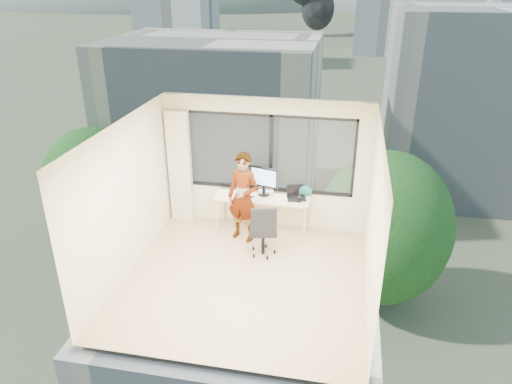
% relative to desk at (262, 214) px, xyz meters
% --- Properties ---
extents(floor, '(4.00, 4.00, 0.01)m').
position_rel_desk_xyz_m(floor, '(0.00, -1.66, -0.38)').
color(floor, tan).
rests_on(floor, ground).
extents(ceiling, '(4.00, 4.00, 0.01)m').
position_rel_desk_xyz_m(ceiling, '(0.00, -1.66, 2.23)').
color(ceiling, white).
rests_on(ceiling, ground).
extents(wall_front, '(4.00, 0.01, 2.60)m').
position_rel_desk_xyz_m(wall_front, '(0.00, -3.66, 0.93)').
color(wall_front, beige).
rests_on(wall_front, ground).
extents(wall_left, '(0.01, 4.00, 2.60)m').
position_rel_desk_xyz_m(wall_left, '(-2.00, -1.66, 0.93)').
color(wall_left, beige).
rests_on(wall_left, ground).
extents(wall_right, '(0.01, 4.00, 2.60)m').
position_rel_desk_xyz_m(wall_right, '(2.00, -1.66, 0.93)').
color(wall_right, beige).
rests_on(wall_right, ground).
extents(window_wall, '(3.30, 0.16, 1.55)m').
position_rel_desk_xyz_m(window_wall, '(0.05, 0.34, 1.15)').
color(window_wall, black).
rests_on(window_wall, ground).
extents(curtain, '(0.45, 0.14, 2.30)m').
position_rel_desk_xyz_m(curtain, '(-1.72, 0.22, 0.77)').
color(curtain, beige).
rests_on(curtain, floor).
extents(desk, '(1.80, 0.60, 0.75)m').
position_rel_desk_xyz_m(desk, '(0.00, 0.00, 0.00)').
color(desk, '#D3B18D').
rests_on(desk, floor).
extents(chair, '(0.64, 0.64, 1.05)m').
position_rel_desk_xyz_m(chair, '(0.16, -0.83, 0.15)').
color(chair, black).
rests_on(chair, floor).
extents(person, '(0.73, 0.59, 1.74)m').
position_rel_desk_xyz_m(person, '(-0.30, -0.35, 0.49)').
color(person, '#2D2D33').
rests_on(person, floor).
extents(monitor, '(0.59, 0.27, 0.58)m').
position_rel_desk_xyz_m(monitor, '(0.01, 0.09, 0.66)').
color(monitor, black).
rests_on(monitor, desk).
extents(game_console, '(0.33, 0.29, 0.07)m').
position_rel_desk_xyz_m(game_console, '(0.03, 0.22, 0.41)').
color(game_console, white).
rests_on(game_console, desk).
extents(laptop, '(0.43, 0.45, 0.23)m').
position_rel_desk_xyz_m(laptop, '(0.65, 0.02, 0.49)').
color(laptop, black).
rests_on(laptop, desk).
extents(cellphone, '(0.12, 0.06, 0.01)m').
position_rel_desk_xyz_m(cellphone, '(-0.21, -0.06, 0.38)').
color(cellphone, black).
rests_on(cellphone, desk).
extents(pen_cup, '(0.10, 0.10, 0.10)m').
position_rel_desk_xyz_m(pen_cup, '(0.72, -0.09, 0.43)').
color(pen_cup, black).
rests_on(pen_cup, desk).
extents(handbag, '(0.32, 0.23, 0.22)m').
position_rel_desk_xyz_m(handbag, '(0.80, 0.20, 0.49)').
color(handbag, '#0C4947').
rests_on(handbag, desk).
extents(exterior_ground, '(400.00, 400.00, 0.04)m').
position_rel_desk_xyz_m(exterior_ground, '(0.00, 118.34, -14.38)').
color(exterior_ground, '#515B3D').
rests_on(exterior_ground, ground).
extents(near_bldg_a, '(16.00, 12.00, 14.00)m').
position_rel_desk_xyz_m(near_bldg_a, '(-9.00, 28.34, -7.38)').
color(near_bldg_a, beige).
rests_on(near_bldg_a, exterior_ground).
extents(near_bldg_b, '(14.00, 13.00, 16.00)m').
position_rel_desk_xyz_m(near_bldg_b, '(12.00, 36.34, -6.38)').
color(near_bldg_b, silver).
rests_on(near_bldg_b, exterior_ground).
extents(hill_a, '(288.00, 216.00, 90.00)m').
position_rel_desk_xyz_m(hill_a, '(-120.00, 318.34, -14.38)').
color(hill_a, slate).
rests_on(hill_a, exterior_ground).
extents(tree_a, '(7.00, 7.00, 8.00)m').
position_rel_desk_xyz_m(tree_a, '(-16.00, 20.34, -10.38)').
color(tree_a, '#1C4E1A').
rests_on(tree_a, exterior_ground).
extents(tree_b, '(7.60, 7.60, 9.00)m').
position_rel_desk_xyz_m(tree_b, '(4.00, 16.34, -9.88)').
color(tree_b, '#1C4E1A').
rests_on(tree_b, exterior_ground).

